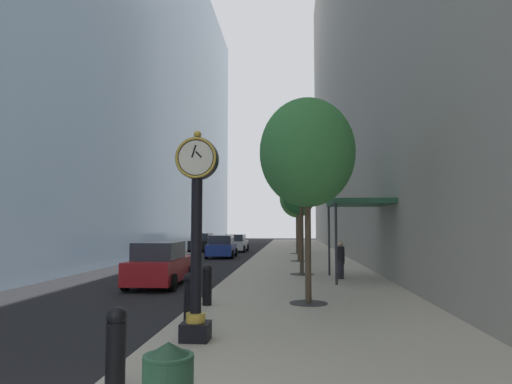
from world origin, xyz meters
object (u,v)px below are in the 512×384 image
bollard_third (189,296)px  car_blue_far (222,247)px  street_tree_mid_near (301,177)px  car_white_trailing (236,243)px  pedestrian_walking (341,259)px  car_red_mid (160,264)px  street_clock (197,224)px  bollard_fourth (207,284)px  car_black_near (202,243)px  street_tree_near (307,153)px  street_tree_far (297,198)px  street_tree_mid_far (298,196)px  bollard_nearest (116,347)px

bollard_third → car_blue_far: (-2.81, 22.87, 0.07)m
street_tree_mid_near → car_white_trailing: size_ratio=1.38×
pedestrian_walking → street_tree_mid_near: bearing=135.6°
car_red_mid → car_white_trailing: size_ratio=1.07×
street_clock → pedestrian_walking: size_ratio=2.62×
bollard_fourth → car_blue_far: 20.85m
bollard_fourth → pedestrian_walking: bearing=56.2°
street_clock → car_black_near: size_ratio=0.99×
street_tree_near → car_white_trailing: street_tree_near is taller
street_tree_mid_near → car_red_mid: 7.62m
bollard_fourth → street_tree_near: street_tree_near is taller
bollard_third → street_tree_far: bearing=83.7°
car_black_near → street_tree_mid_far: bearing=-55.5°
street_tree_far → car_black_near: 10.78m
car_black_near → street_tree_near: bearing=-72.8°
street_clock → car_white_trailing: street_clock is taller
bollard_nearest → car_black_near: size_ratio=0.27×
street_tree_mid_near → pedestrian_walking: 4.33m
street_clock → bollard_nearest: street_clock is taller
street_tree_far → car_white_trailing: bearing=140.4°
car_blue_far → car_white_trailing: bearing=89.3°
car_white_trailing → bollard_nearest: bearing=-85.6°
bollard_fourth → car_white_trailing: size_ratio=0.26×
street_clock → street_tree_mid_near: size_ratio=0.70×
street_tree_mid_near → street_tree_far: (-0.00, 15.50, -0.02)m
street_tree_near → street_tree_mid_far: 15.50m
bollard_fourth → car_black_near: (-5.89, 28.74, 0.08)m
bollard_third → street_tree_mid_near: size_ratio=0.19×
street_tree_near → car_black_near: 29.79m
street_tree_near → pedestrian_walking: size_ratio=3.80×
bollard_nearest → bollard_third: same height
street_tree_mid_near → street_tree_mid_far: size_ratio=1.11×
bollard_nearest → pedestrian_walking: size_ratio=0.72×
car_black_near → car_red_mid: (3.06, -23.80, 0.02)m
street_tree_mid_near → bollard_fourth: bearing=-109.1°
bollard_third → street_tree_near: street_tree_near is taller
bollard_fourth → street_tree_mid_far: size_ratio=0.21×
street_clock → car_white_trailing: (-3.21, 32.23, -1.64)m
bollard_nearest → street_tree_mid_far: street_tree_mid_far is taller
car_black_near → street_clock: bearing=-78.9°
bollard_third → street_tree_near: bearing=43.5°
pedestrian_walking → car_black_near: pedestrian_walking is taller
street_tree_near → bollard_nearest: bearing=-111.9°
bollard_nearest → bollard_fourth: 6.62m
pedestrian_walking → car_black_near: (-10.36, 22.06, -0.15)m
street_clock → car_red_mid: (-3.33, 8.80, -1.58)m
street_tree_mid_far → street_tree_near: bearing=-90.0°
street_tree_far → pedestrian_walking: street_tree_far is taller
street_tree_near → car_red_mid: 8.10m
bollard_third → car_red_mid: 7.69m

